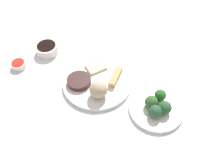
# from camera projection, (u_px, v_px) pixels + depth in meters

# --- Properties ---
(tabletop) EXTENTS (2.20, 2.20, 0.02)m
(tabletop) POSITION_uv_depth(u_px,v_px,m) (89.00, 82.00, 1.01)
(tabletop) COLOR silver
(tabletop) RESTS_ON ground
(main_plate) EXTENTS (0.29, 0.29, 0.02)m
(main_plate) POSITION_uv_depth(u_px,v_px,m) (97.00, 82.00, 0.99)
(main_plate) COLOR white
(main_plate) RESTS_ON tabletop
(rice_scoop) EXTENTS (0.07, 0.07, 0.07)m
(rice_scoop) POSITION_uv_depth(u_px,v_px,m) (99.00, 89.00, 0.91)
(rice_scoop) COLOR tan
(rice_scoop) RESTS_ON main_plate
(spring_roll) EXTENTS (0.08, 0.10, 0.03)m
(spring_roll) POSITION_uv_depth(u_px,v_px,m) (115.00, 77.00, 0.98)
(spring_roll) COLOR tan
(spring_roll) RESTS_ON main_plate
(crab_rangoon_wonton) EXTENTS (0.07, 0.08, 0.01)m
(crab_rangoon_wonton) POSITION_uv_depth(u_px,v_px,m) (96.00, 67.00, 1.03)
(crab_rangoon_wonton) COLOR beige
(crab_rangoon_wonton) RESTS_ON main_plate
(stir_fry_heap) EXTENTS (0.10, 0.10, 0.02)m
(stir_fry_heap) POSITION_uv_depth(u_px,v_px,m) (79.00, 81.00, 0.97)
(stir_fry_heap) COLOR #3E2724
(stir_fry_heap) RESTS_ON main_plate
(broccoli_plate) EXTENTS (0.21, 0.21, 0.01)m
(broccoli_plate) POSITION_uv_depth(u_px,v_px,m) (156.00, 109.00, 0.90)
(broccoli_plate) COLOR white
(broccoli_plate) RESTS_ON tabletop
(broccoli_floret_0) EXTENTS (0.05, 0.05, 0.05)m
(broccoli_floret_0) POSITION_uv_depth(u_px,v_px,m) (165.00, 108.00, 0.87)
(broccoli_floret_0) COLOR #2A5932
(broccoli_floret_0) RESTS_ON broccoli_plate
(broccoli_floret_1) EXTENTS (0.05, 0.05, 0.05)m
(broccoli_floret_1) POSITION_uv_depth(u_px,v_px,m) (151.00, 102.00, 0.88)
(broccoli_floret_1) COLOR #31632D
(broccoli_floret_1) RESTS_ON broccoli_plate
(broccoli_floret_2) EXTENTS (0.05, 0.05, 0.05)m
(broccoli_floret_2) POSITION_uv_depth(u_px,v_px,m) (160.00, 95.00, 0.91)
(broccoli_floret_2) COLOR #296629
(broccoli_floret_2) RESTS_ON broccoli_plate
(broccoli_floret_3) EXTENTS (0.05, 0.05, 0.05)m
(broccoli_floret_3) POSITION_uv_depth(u_px,v_px,m) (155.00, 111.00, 0.86)
(broccoli_floret_3) COLOR #2B5836
(broccoli_floret_3) RESTS_ON broccoli_plate
(soy_sauce_bowl) EXTENTS (0.10, 0.10, 0.04)m
(soy_sauce_bowl) POSITION_uv_depth(u_px,v_px,m) (47.00, 49.00, 1.10)
(soy_sauce_bowl) COLOR white
(soy_sauce_bowl) RESTS_ON tabletop
(soy_sauce_bowl_liquid) EXTENTS (0.09, 0.09, 0.00)m
(soy_sauce_bowl_liquid) POSITION_uv_depth(u_px,v_px,m) (46.00, 45.00, 1.09)
(soy_sauce_bowl_liquid) COLOR black
(soy_sauce_bowl_liquid) RESTS_ON soy_sauce_bowl
(sauce_ramekin_sweet_and_sour) EXTENTS (0.07, 0.07, 0.02)m
(sauce_ramekin_sweet_and_sour) POSITION_uv_depth(u_px,v_px,m) (19.00, 65.00, 1.05)
(sauce_ramekin_sweet_and_sour) COLOR white
(sauce_ramekin_sweet_and_sour) RESTS_ON tabletop
(sauce_ramekin_sweet_and_sour_liquid) EXTENTS (0.05, 0.05, 0.00)m
(sauce_ramekin_sweet_and_sour_liquid) POSITION_uv_depth(u_px,v_px,m) (18.00, 63.00, 1.04)
(sauce_ramekin_sweet_and_sour_liquid) COLOR red
(sauce_ramekin_sweet_and_sour_liquid) RESTS_ON sauce_ramekin_sweet_and_sour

